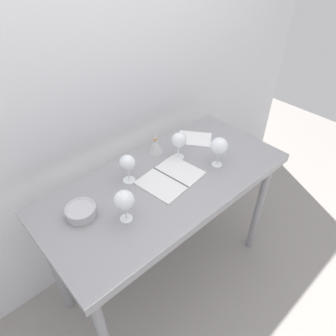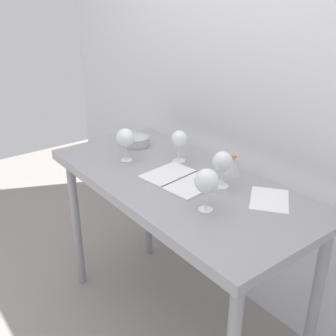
% 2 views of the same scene
% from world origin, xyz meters
% --- Properties ---
extents(ground_plane, '(6.00, 6.00, 0.00)m').
position_xyz_m(ground_plane, '(0.00, 0.00, 0.00)').
color(ground_plane, gray).
extents(back_wall, '(3.80, 0.04, 2.60)m').
position_xyz_m(back_wall, '(0.00, 0.49, 1.30)').
color(back_wall, silver).
rests_on(back_wall, ground_plane).
extents(steel_counter, '(1.40, 0.65, 0.90)m').
position_xyz_m(steel_counter, '(0.00, -0.01, 0.79)').
color(steel_counter, gray).
rests_on(steel_counter, ground_plane).
extents(wine_glass_near_right, '(0.10, 0.10, 0.18)m').
position_xyz_m(wine_glass_near_right, '(0.30, -0.10, 1.03)').
color(wine_glass_near_right, white).
rests_on(wine_glass_near_right, steel_counter).
extents(wine_glass_far_right, '(0.09, 0.09, 0.17)m').
position_xyz_m(wine_glass_far_right, '(0.19, 0.10, 1.02)').
color(wine_glass_far_right, white).
rests_on(wine_glass_far_right, steel_counter).
extents(wine_glass_far_left, '(0.08, 0.08, 0.17)m').
position_xyz_m(wine_glass_far_left, '(-0.15, 0.13, 1.02)').
color(wine_glass_far_left, white).
rests_on(wine_glass_far_left, steel_counter).
extents(wine_glass_near_left, '(0.10, 0.10, 0.17)m').
position_xyz_m(wine_glass_near_left, '(-0.33, -0.08, 1.02)').
color(wine_glass_near_left, white).
rests_on(wine_glass_near_left, steel_counter).
extents(open_notebook, '(0.35, 0.29, 0.01)m').
position_xyz_m(open_notebook, '(0.02, -0.01, 0.90)').
color(open_notebook, silver).
rests_on(open_notebook, steel_counter).
extents(tasting_sheet_upper, '(0.25, 0.26, 0.00)m').
position_xyz_m(tasting_sheet_upper, '(0.40, 0.17, 0.90)').
color(tasting_sheet_upper, white).
rests_on(tasting_sheet_upper, steel_counter).
extents(tasting_bowl, '(0.15, 0.15, 0.06)m').
position_xyz_m(tasting_bowl, '(-0.47, 0.08, 0.93)').
color(tasting_bowl, beige).
rests_on(tasting_bowl, steel_counter).
extents(decanter_funnel, '(0.09, 0.09, 0.13)m').
position_xyz_m(decanter_funnel, '(0.13, 0.24, 0.94)').
color(decanter_funnel, '#BCBCBC').
rests_on(decanter_funnel, steel_counter).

